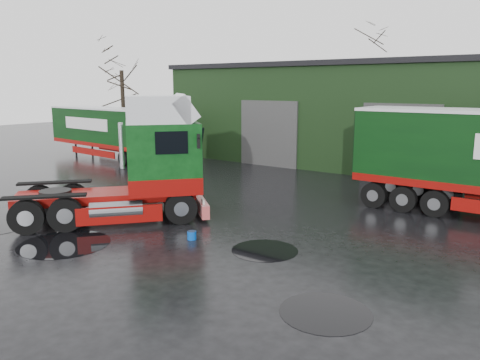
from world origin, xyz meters
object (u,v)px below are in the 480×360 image
(wash_bucket, at_px, (192,235))
(trailer_left, at_px, (110,134))
(warehouse, at_px, (432,115))
(tree_back_a, at_px, (368,87))
(tree_left, at_px, (123,95))
(hero_tractor, at_px, (105,158))

(wash_bucket, bearing_deg, trailer_left, 149.00)
(warehouse, bearing_deg, tree_back_a, 128.66)
(trailer_left, xyz_separation_m, wash_bucket, (15.68, -9.42, -1.61))
(warehouse, relative_size, tree_back_a, 3.41)
(tree_left, bearing_deg, tree_back_a, 58.57)
(trailer_left, distance_m, tree_left, 3.40)
(hero_tractor, bearing_deg, trailer_left, -178.69)
(trailer_left, height_order, tree_back_a, tree_back_a)
(warehouse, xyz_separation_m, wash_bucket, (-2.32, -19.49, -3.02))
(warehouse, relative_size, wash_bucket, 111.41)
(hero_tractor, xyz_separation_m, wash_bucket, (4.08, 0.07, -2.16))
(hero_tractor, xyz_separation_m, tree_back_a, (-1.60, 29.56, 2.46))
(wash_bucket, relative_size, tree_back_a, 0.03)
(warehouse, bearing_deg, wash_bucket, -96.80)
(wash_bucket, distance_m, tree_back_a, 30.39)
(wash_bucket, xyz_separation_m, tree_back_a, (-5.68, 29.49, 4.61))
(tree_back_a, bearing_deg, trailer_left, -116.48)
(hero_tractor, relative_size, tree_back_a, 0.78)
(warehouse, distance_m, trailer_left, 20.68)
(warehouse, relative_size, tree_left, 3.81)
(wash_bucket, height_order, tree_left, tree_left)
(hero_tractor, relative_size, tree_left, 0.87)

